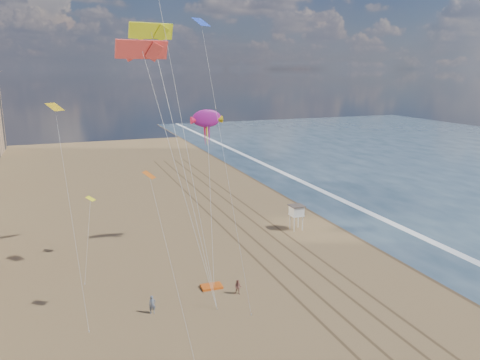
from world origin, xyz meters
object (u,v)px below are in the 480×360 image
at_px(show_kite, 207,119).
at_px(kite_flyer_b, 238,287).
at_px(grounded_kite, 212,286).
at_px(kite_flyer_a, 152,305).
at_px(lifeguard_stand, 297,211).

relative_size(show_kite, kite_flyer_b, 12.86).
relative_size(grounded_kite, kite_flyer_a, 1.24).
bearing_deg(show_kite, lifeguard_stand, 5.89).
bearing_deg(grounded_kite, kite_flyer_b, -46.74).
xyz_separation_m(grounded_kite, kite_flyer_b, (2.11, -2.38, 0.66)).
distance_m(grounded_kite, kite_flyer_b, 3.24).
height_order(lifeguard_stand, grounded_kite, lifeguard_stand).
distance_m(show_kite, kite_flyer_a, 24.02).
distance_m(lifeguard_stand, kite_flyer_b, 21.70).
bearing_deg(lifeguard_stand, show_kite, -174.11).
height_order(lifeguard_stand, kite_flyer_b, lifeguard_stand).
distance_m(lifeguard_stand, kite_flyer_a, 28.96).
height_order(show_kite, kite_flyer_b, show_kite).
bearing_deg(grounded_kite, show_kite, 76.11).
distance_m(grounded_kite, kite_flyer_a, 7.54).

